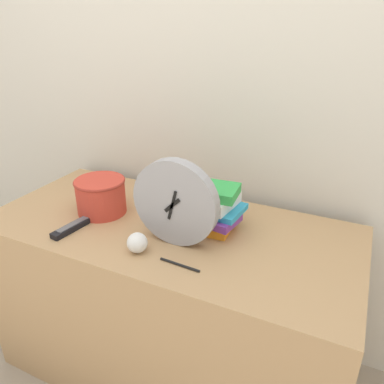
{
  "coord_description": "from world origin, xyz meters",
  "views": [
    {
      "loc": [
        0.6,
        -0.73,
        1.41
      ],
      "look_at": [
        0.11,
        0.3,
        0.88
      ],
      "focal_mm": 35.0,
      "sensor_mm": 36.0,
      "label": 1
    }
  ],
  "objects_px": {
    "basket": "(101,195)",
    "pen": "(180,265)",
    "desk_clock": "(175,203)",
    "tv_remote": "(73,227)",
    "book_stack": "(207,206)",
    "crumpled_paper_ball": "(137,243)"
  },
  "relations": [
    {
      "from": "desk_clock",
      "to": "book_stack",
      "type": "distance_m",
      "value": 0.17
    },
    {
      "from": "book_stack",
      "to": "tv_remote",
      "type": "relative_size",
      "value": 1.37
    },
    {
      "from": "desk_clock",
      "to": "basket",
      "type": "bearing_deg",
      "value": 169.07
    },
    {
      "from": "basket",
      "to": "pen",
      "type": "bearing_deg",
      "value": -22.99
    },
    {
      "from": "desk_clock",
      "to": "tv_remote",
      "type": "height_order",
      "value": "desk_clock"
    },
    {
      "from": "desk_clock",
      "to": "crumpled_paper_ball",
      "type": "relative_size",
      "value": 4.42
    },
    {
      "from": "pen",
      "to": "book_stack",
      "type": "bearing_deg",
      "value": 94.93
    },
    {
      "from": "crumpled_paper_ball",
      "to": "pen",
      "type": "height_order",
      "value": "crumpled_paper_ball"
    },
    {
      "from": "desk_clock",
      "to": "tv_remote",
      "type": "relative_size",
      "value": 1.66
    },
    {
      "from": "tv_remote",
      "to": "pen",
      "type": "relative_size",
      "value": 1.29
    },
    {
      "from": "tv_remote",
      "to": "basket",
      "type": "bearing_deg",
      "value": 85.77
    },
    {
      "from": "tv_remote",
      "to": "crumpled_paper_ball",
      "type": "height_order",
      "value": "crumpled_paper_ball"
    },
    {
      "from": "tv_remote",
      "to": "pen",
      "type": "distance_m",
      "value": 0.45
    },
    {
      "from": "basket",
      "to": "pen",
      "type": "relative_size",
      "value": 1.41
    },
    {
      "from": "book_stack",
      "to": "tv_remote",
      "type": "bearing_deg",
      "value": -151.86
    },
    {
      "from": "basket",
      "to": "crumpled_paper_ball",
      "type": "distance_m",
      "value": 0.33
    },
    {
      "from": "basket",
      "to": "pen",
      "type": "xyz_separation_m",
      "value": [
        0.44,
        -0.19,
        -0.07
      ]
    },
    {
      "from": "tv_remote",
      "to": "pen",
      "type": "xyz_separation_m",
      "value": [
        0.45,
        -0.03,
        -0.01
      ]
    },
    {
      "from": "basket",
      "to": "tv_remote",
      "type": "distance_m",
      "value": 0.17
    },
    {
      "from": "desk_clock",
      "to": "tv_remote",
      "type": "bearing_deg",
      "value": -167.35
    },
    {
      "from": "basket",
      "to": "desk_clock",
      "type": "bearing_deg",
      "value": -10.93
    },
    {
      "from": "desk_clock",
      "to": "pen",
      "type": "height_order",
      "value": "desk_clock"
    }
  ]
}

